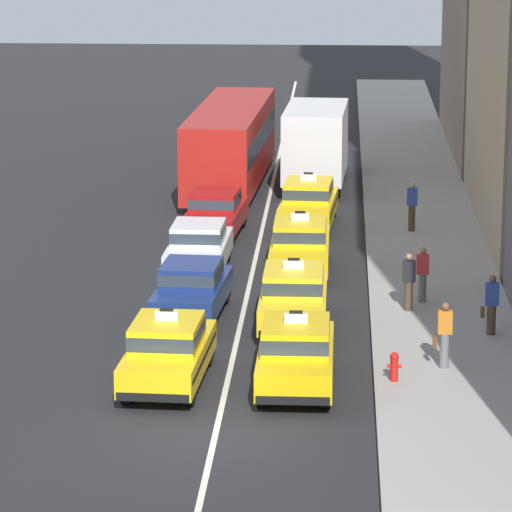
% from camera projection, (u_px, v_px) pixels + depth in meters
% --- Properties ---
extents(ground_plane, '(160.00, 160.00, 0.00)m').
position_uv_depth(ground_plane, '(215.00, 437.00, 34.78)').
color(ground_plane, '#232326').
extents(lane_stripe_left_right, '(0.14, 80.00, 0.01)m').
position_uv_depth(lane_stripe_left_right, '(261.00, 233.00, 54.17)').
color(lane_stripe_left_right, silver).
rests_on(lane_stripe_left_right, ground).
extents(sidewalk_curb, '(4.00, 90.00, 0.15)m').
position_uv_depth(sidewalk_curb, '(431.00, 269.00, 49.01)').
color(sidewalk_curb, '#9E9993').
rests_on(sidewalk_curb, ground).
extents(taxi_left_nearest, '(2.03, 4.64, 1.96)m').
position_uv_depth(taxi_left_nearest, '(168.00, 350.00, 38.08)').
color(taxi_left_nearest, black).
rests_on(taxi_left_nearest, ground).
extents(sedan_left_second, '(2.04, 4.41, 1.58)m').
position_uv_depth(sedan_left_second, '(192.00, 288.00, 43.91)').
color(sedan_left_second, black).
rests_on(sedan_left_second, ground).
extents(sedan_left_third, '(1.87, 4.34, 1.58)m').
position_uv_depth(sedan_left_third, '(199.00, 246.00, 48.79)').
color(sedan_left_third, black).
rests_on(sedan_left_third, ground).
extents(sedan_left_fourth, '(2.05, 4.41, 1.58)m').
position_uv_depth(sedan_left_fourth, '(215.00, 212.00, 53.62)').
color(sedan_left_fourth, black).
rests_on(sedan_left_fourth, ground).
extents(bus_left_fifth, '(3.03, 11.31, 3.22)m').
position_uv_depth(bus_left_fifth, '(230.00, 142.00, 61.62)').
color(bus_left_fifth, black).
rests_on(bus_left_fifth, ground).
extents(taxi_right_nearest, '(1.83, 4.56, 1.96)m').
position_uv_depth(taxi_right_nearest, '(296.00, 353.00, 37.88)').
color(taxi_right_nearest, black).
rests_on(taxi_right_nearest, ground).
extents(taxi_right_second, '(1.83, 4.57, 1.96)m').
position_uv_depth(taxi_right_second, '(294.00, 296.00, 42.97)').
color(taxi_right_second, black).
rests_on(taxi_right_second, ground).
extents(taxi_right_third, '(1.83, 4.56, 1.96)m').
position_uv_depth(taxi_right_third, '(300.00, 244.00, 48.82)').
color(taxi_right_third, black).
rests_on(taxi_right_third, ground).
extents(taxi_right_fourth, '(2.09, 4.66, 1.96)m').
position_uv_depth(taxi_right_fourth, '(308.00, 202.00, 55.01)').
color(taxi_right_fourth, black).
rests_on(taxi_right_fourth, ground).
extents(box_truck_right_fifth, '(2.54, 7.05, 3.27)m').
position_uv_depth(box_truck_right_fifth, '(317.00, 142.00, 61.90)').
color(box_truck_right_fifth, black).
rests_on(box_truck_right_fifth, ground).
extents(pedestrian_near_crosswalk, '(0.36, 0.24, 1.61)m').
position_uv_depth(pedestrian_near_crosswalk, '(422.00, 274.00, 44.89)').
color(pedestrian_near_crosswalk, slate).
rests_on(pedestrian_near_crosswalk, sidewalk_curb).
extents(pedestrian_mid_block, '(0.36, 0.24, 1.65)m').
position_uv_depth(pedestrian_mid_block, '(409.00, 282.00, 44.00)').
color(pedestrian_mid_block, '#473828').
rests_on(pedestrian_mid_block, sidewalk_curb).
extents(pedestrian_by_storefront, '(0.36, 0.24, 1.72)m').
position_uv_depth(pedestrian_by_storefront, '(412.00, 206.00, 53.71)').
color(pedestrian_by_storefront, '#473828').
rests_on(pedestrian_by_storefront, sidewalk_curb).
extents(pedestrian_trailing, '(0.47, 0.24, 1.64)m').
position_uv_depth(pedestrian_trailing, '(491.00, 305.00, 41.73)').
color(pedestrian_trailing, '#473828').
rests_on(pedestrian_trailing, sidewalk_curb).
extents(pedestrian_far_corner, '(0.47, 0.24, 1.69)m').
position_uv_depth(pedestrian_far_corner, '(444.00, 335.00, 38.91)').
color(pedestrian_far_corner, slate).
rests_on(pedestrian_far_corner, sidewalk_curb).
extents(fire_hydrant, '(0.36, 0.22, 0.73)m').
position_uv_depth(fire_hydrant, '(394.00, 365.00, 38.00)').
color(fire_hydrant, red).
rests_on(fire_hydrant, sidewalk_curb).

